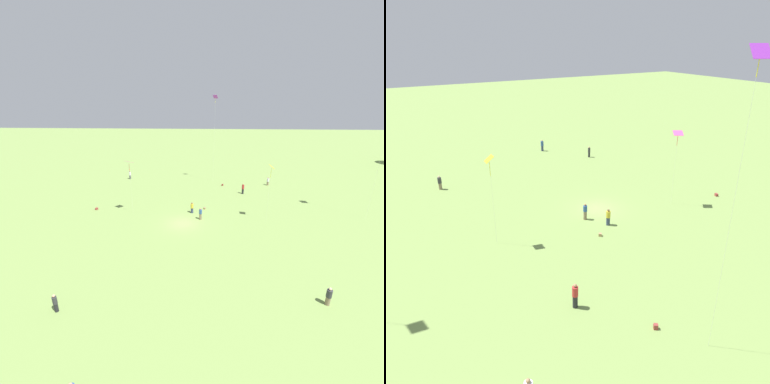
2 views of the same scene
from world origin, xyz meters
The scene contains 13 objects.
ground_plane centered at (0.00, 0.00, 0.00)m, with size 240.00×240.00×0.00m, color #7A994C.
person_0 centered at (22.99, -4.22, 0.90)m, with size 0.61×0.61×1.83m.
person_3 centered at (16.30, -9.02, 0.85)m, with size 0.37×0.37×1.69m.
person_4 centered at (14.43, 13.57, 0.85)m, with size 0.63×0.63×1.74m.
person_5 centered at (-12.53, 10.05, 0.96)m, with size 0.45×0.45×1.93m.
person_6 centered at (-1.42, 2.48, 0.87)m, with size 0.59×0.59×1.76m.
person_7 centered at (-3.61, 1.15, 0.85)m, with size 0.62×0.62×1.73m.
kite_1 centered at (-1.39, 11.86, 7.70)m, with size 0.88×0.72×8.27m.
kite_2 centered at (-2.97, -7.83, 7.85)m, with size 1.36×1.37×8.24m.
kite_3 centered at (-19.68, 4.79, 15.86)m, with size 0.95×1.05×17.16m.
picnic_bag_0 centered at (-16.97, 6.63, 0.18)m, with size 0.36×0.37×0.37m.
picnic_bag_1 centered at (-5.10, 3.06, 0.14)m, with size 0.40×0.40×0.28m.
picnic_bag_2 centered at (-4.07, -13.96, 0.15)m, with size 0.49×0.41×0.30m.
Camera 2 is at (-30.64, 20.42, 17.51)m, focal length 35.00 mm.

